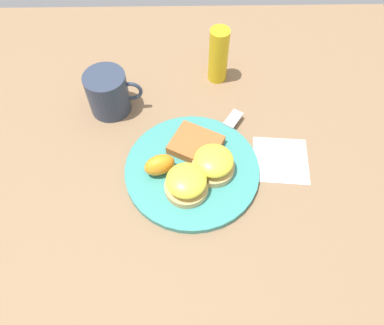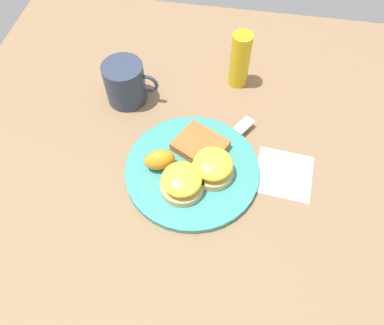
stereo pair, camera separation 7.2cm
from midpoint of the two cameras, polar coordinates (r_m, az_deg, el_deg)
name	(u,v)px [view 2 (the right image)]	position (r m, az deg, el deg)	size (l,w,h in m)	color
ground_plane	(192,172)	(0.75, 2.75, -1.63)	(1.10, 1.10, 0.00)	#846647
plate	(192,170)	(0.74, 2.77, -1.35)	(0.27, 0.27, 0.01)	teal
sandwich_benedict_left	(182,182)	(0.69, 1.40, -3.19)	(0.08, 0.08, 0.05)	tan
sandwich_benedict_right	(213,166)	(0.71, 6.06, -0.83)	(0.08, 0.08, 0.05)	tan
hashbrown_patty	(200,146)	(0.76, 3.99, 2.39)	(0.10, 0.08, 0.02)	#B05E2D
orange_wedge	(160,160)	(0.72, -2.12, 0.18)	(0.06, 0.04, 0.04)	orange
fork	(221,147)	(0.77, 7.06, 2.19)	(0.14, 0.20, 0.00)	silver
cup	(125,83)	(0.84, -7.67, 11.77)	(0.12, 0.09, 0.10)	#2D384C
napkin	(284,174)	(0.78, 16.44, -1.87)	(0.11, 0.11, 0.00)	white
condiment_bottle	(240,60)	(0.87, 9.75, 14.99)	(0.04, 0.04, 0.13)	gold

